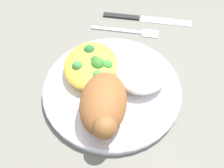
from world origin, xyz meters
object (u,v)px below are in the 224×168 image
Objects in this scene: rice_pile at (141,73)px; knife at (140,18)px; mac_cheese_with_broccoli at (91,66)px; roasted_chicken at (104,105)px; fork at (129,31)px; plate at (112,90)px.

rice_pile is 0.18m from knife.
roasted_chicken is at bearing 20.02° from mac_cheese_with_broccoli.
knife is (-0.26, 0.05, -0.04)m from roasted_chicken.
roasted_chicken is 0.67× the size of knife.
fork is at bearing 154.73° from mac_cheese_with_broccoli.
plate reaches higher than knife.
plate is at bearing -11.57° from knife.
mac_cheese_with_broccoli reaches higher than rice_pile.
roasted_chicken is 0.89× the size of fork.
rice_pile is 0.14m from fork.
mac_cheese_with_broccoli is at bearing -25.27° from fork.
mac_cheese_with_broccoli is at bearing -95.33° from rice_pile.
mac_cheese_with_broccoli reaches higher than knife.
knife is (-0.17, 0.08, -0.03)m from mac_cheese_with_broccoli.
plate is 0.07m from roasted_chicken.
mac_cheese_with_broccoli is at bearing -159.98° from roasted_chicken.
fork is (-0.22, 0.03, -0.05)m from roasted_chicken.
fork is at bearing -167.88° from rice_pile.
roasted_chicken is 1.12× the size of mac_cheese_with_broccoli.
roasted_chicken reaches higher than mac_cheese_with_broccoli.
rice_pile reaches higher than knife.
rice_pile is 0.48× the size of knife.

